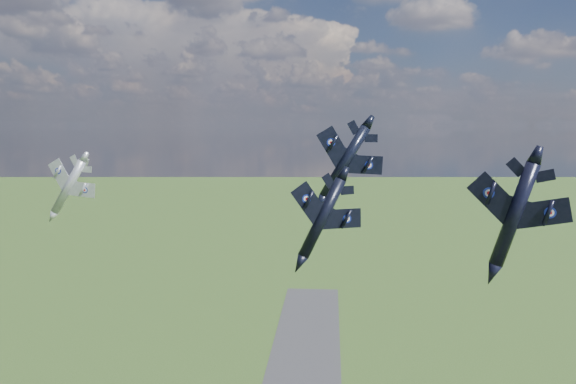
# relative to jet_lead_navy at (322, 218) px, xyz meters

# --- Properties ---
(jet_lead_navy) EXTENTS (13.77, 16.26, 7.09)m
(jet_lead_navy) POSITION_rel_jet_lead_navy_xyz_m (0.00, 0.00, 0.00)
(jet_lead_navy) COLOR black
(jet_right_navy) EXTENTS (14.42, 16.90, 5.80)m
(jet_right_navy) POSITION_rel_jet_lead_navy_xyz_m (18.73, -10.24, 2.24)
(jet_right_navy) COLOR black
(jet_high_navy) EXTENTS (13.52, 17.43, 8.80)m
(jet_high_navy) POSITION_rel_jet_lead_navy_xyz_m (2.98, 16.44, 5.56)
(jet_high_navy) COLOR black
(jet_left_silver) EXTENTS (11.21, 14.47, 7.51)m
(jet_left_silver) POSITION_rel_jet_lead_navy_xyz_m (-39.79, 18.56, 1.39)
(jet_left_silver) COLOR #A3A7AE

